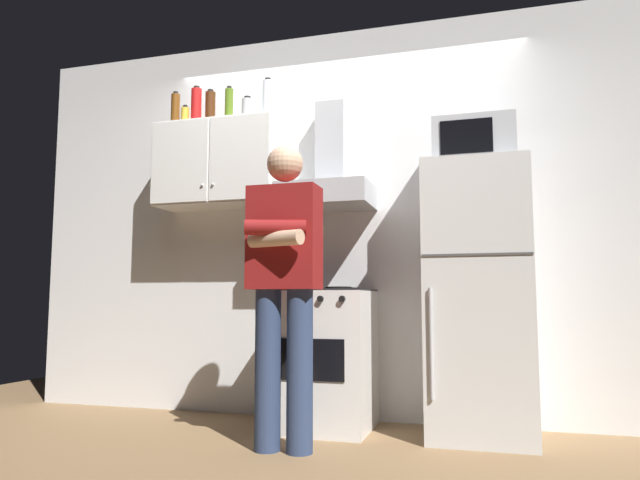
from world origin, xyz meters
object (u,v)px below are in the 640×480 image
(bottle_olive_oil, at_px, (229,106))
(upper_cabinet, at_px, (220,165))
(bottle_soda_red, at_px, (196,107))
(microwave, at_px, (474,144))
(stove_oven, at_px, (323,358))
(bottle_vodka_clear, at_px, (268,100))
(bottle_rum_dark, at_px, (210,108))
(bottle_canister_steel, at_px, (247,110))
(person_standing, at_px, (284,280))
(range_hood, at_px, (328,179))
(bottle_beer_brown, at_px, (175,110))
(refrigerator, at_px, (478,299))
(bottle_spice_jar, at_px, (185,116))

(bottle_olive_oil, bearing_deg, upper_cabinet, -150.57)
(bottle_soda_red, bearing_deg, upper_cabinet, 6.78)
(microwave, bearing_deg, stove_oven, -178.85)
(microwave, relative_size, bottle_vodka_clear, 1.57)
(bottle_rum_dark, bearing_deg, stove_oven, -8.31)
(stove_oven, bearing_deg, bottle_canister_steel, 167.60)
(person_standing, bearing_deg, microwave, 32.00)
(bottle_vodka_clear, bearing_deg, microwave, -5.29)
(bottle_canister_steel, distance_m, bottle_vodka_clear, 0.16)
(upper_cabinet, xyz_separation_m, range_hood, (0.80, 0.00, -0.15))
(bottle_beer_brown, bearing_deg, microwave, -2.54)
(refrigerator, relative_size, bottle_canister_steel, 8.84)
(microwave, bearing_deg, bottle_vodka_clear, 174.71)
(range_hood, distance_m, bottle_spice_jar, 1.19)
(bottle_canister_steel, bearing_deg, bottle_spice_jar, -175.43)
(stove_oven, distance_m, bottle_canister_steel, 1.81)
(person_standing, distance_m, bottle_vodka_clear, 1.55)
(microwave, relative_size, bottle_olive_oil, 1.72)
(refrigerator, relative_size, bottle_rum_dark, 6.15)
(microwave, xyz_separation_m, bottle_olive_oil, (-1.70, 0.13, 0.44))
(refrigerator, relative_size, person_standing, 0.98)
(bottle_soda_red, bearing_deg, range_hood, 1.34)
(range_hood, bearing_deg, bottle_vodka_clear, 177.20)
(bottle_spice_jar, bearing_deg, refrigerator, -2.63)
(bottle_canister_steel, distance_m, bottle_spice_jar, 0.47)
(bottle_spice_jar, distance_m, bottle_rum_dark, 0.19)
(range_hood, height_order, bottle_soda_red, bottle_soda_red)
(bottle_vodka_clear, relative_size, bottle_rum_dark, 1.17)
(upper_cabinet, height_order, bottle_vodka_clear, bottle_vodka_clear)
(microwave, distance_m, bottle_rum_dark, 1.89)
(person_standing, distance_m, bottle_olive_oil, 1.65)
(bottle_canister_steel, distance_m, bottle_olive_oil, 0.16)
(refrigerator, xyz_separation_m, bottle_soda_red, (-1.93, 0.10, 1.39))
(stove_oven, xyz_separation_m, bottle_beer_brown, (-1.16, 0.11, 1.74))
(bottle_soda_red, distance_m, bottle_beer_brown, 0.18)
(refrigerator, distance_m, bottle_spice_jar, 2.41)
(bottle_vodka_clear, bearing_deg, refrigerator, -6.03)
(upper_cabinet, bearing_deg, bottle_vodka_clear, 3.79)
(microwave, height_order, bottle_rum_dark, bottle_rum_dark)
(bottle_soda_red, bearing_deg, refrigerator, -3.04)
(range_hood, height_order, microwave, range_hood)
(upper_cabinet, bearing_deg, bottle_soda_red, -173.22)
(refrigerator, distance_m, bottle_olive_oil, 2.20)
(refrigerator, bearing_deg, bottle_olive_oil, 174.85)
(upper_cabinet, xyz_separation_m, bottle_rum_dark, (-0.08, 0.00, 0.42))
(bottle_canister_steel, bearing_deg, range_hood, -0.42)
(person_standing, bearing_deg, bottle_canister_steel, 126.54)
(bottle_soda_red, distance_m, bottle_rum_dark, 0.10)
(person_standing, bearing_deg, bottle_spice_jar, 145.48)
(person_standing, relative_size, bottle_olive_oil, 5.87)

